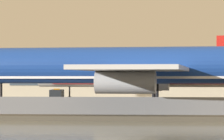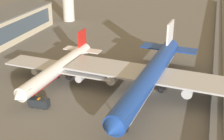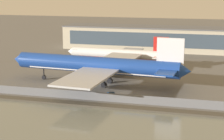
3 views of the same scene
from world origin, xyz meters
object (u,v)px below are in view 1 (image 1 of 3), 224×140
(cargo_jet_blue, at_px, (136,67))
(passenger_jet_white_red, at_px, (144,77))
(baggage_tug, at_px, (196,109))
(ops_van, at_px, (57,95))

(cargo_jet_blue, xyz_separation_m, passenger_jet_white_red, (0.07, 27.43, -1.36))
(cargo_jet_blue, xyz_separation_m, baggage_tug, (7.48, -13.29, -5.07))
(passenger_jet_white_red, distance_m, ops_van, 15.72)
(baggage_tug, xyz_separation_m, ops_van, (-22.69, 38.90, 0.47))
(cargo_jet_blue, relative_size, passenger_jet_white_red, 1.40)
(passenger_jet_white_red, xyz_separation_m, baggage_tug, (7.42, -40.73, -3.71))
(passenger_jet_white_red, xyz_separation_m, ops_van, (-15.28, -1.83, -3.24))
(baggage_tug, height_order, ops_van, ops_van)
(cargo_jet_blue, distance_m, baggage_tug, 16.08)
(cargo_jet_blue, distance_m, ops_van, 30.14)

